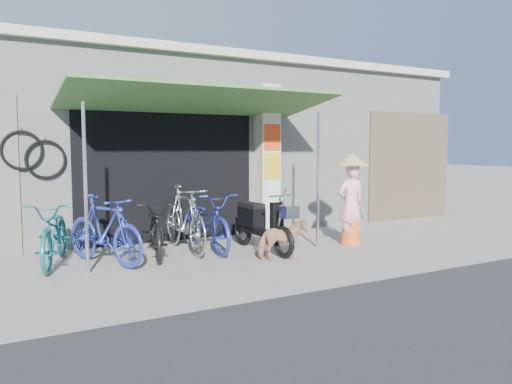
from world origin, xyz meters
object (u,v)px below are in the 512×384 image
bike_black (156,229)px  street_dog (283,240)px  bike_teal (55,233)px  bike_blue (104,230)px  moped (261,224)px  nun (351,199)px  bike_navy (207,221)px  bike_silver (184,218)px

bike_black → street_dog: bike_black is taller
bike_teal → bike_blue: bearing=-6.0°
bike_teal → moped: (3.17, -0.57, -0.02)m
bike_black → bike_teal: bearing=-171.7°
street_dog → nun: 1.91m
moped → bike_navy: bearing=143.6°
bike_teal → bike_navy: size_ratio=0.96×
bike_teal → bike_black: (1.49, -0.14, -0.03)m
bike_black → street_dog: bearing=-22.0°
bike_silver → moped: bearing=-27.2°
bike_teal → nun: (4.91, -0.81, 0.34)m
bike_teal → street_dog: bearing=-6.3°
moped → nun: bearing=-11.1°
bike_teal → bike_silver: size_ratio=0.98×
bike_teal → bike_black: bearing=11.2°
bike_teal → bike_blue: 0.71m
moped → bike_blue: bearing=170.1°
bike_teal → bike_navy: bearing=14.9°
nun → street_dog: bearing=21.0°
bike_teal → nun: nun is taller
bike_silver → nun: (2.88, -0.84, 0.26)m
bike_teal → bike_navy: (2.41, -0.07, 0.02)m
bike_teal → nun: size_ratio=1.11×
bike_navy → nun: size_ratio=1.15×
bike_blue → bike_silver: size_ratio=0.93×
bike_silver → street_dog: bike_silver is taller
bike_blue → bike_silver: 1.41m
bike_black → bike_navy: bike_navy is taller
bike_blue → nun: bearing=-31.5°
nun → bike_silver: bearing=-11.3°
bike_blue → bike_black: (0.84, 0.13, -0.07)m
bike_teal → bike_silver: 2.04m
bike_navy → street_dog: bearing=-58.4°
bike_silver → moped: bike_silver is taller
moped → bike_black: bearing=162.5°
bike_black → street_dog: (1.65, -1.18, -0.14)m
street_dog → moped: size_ratio=0.42×
bike_silver → nun: size_ratio=1.14×
bike_navy → street_dog: size_ratio=2.53×
bike_blue → nun: size_ratio=1.05×
bike_navy → moped: bearing=-31.9°
moped → nun: 1.80m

